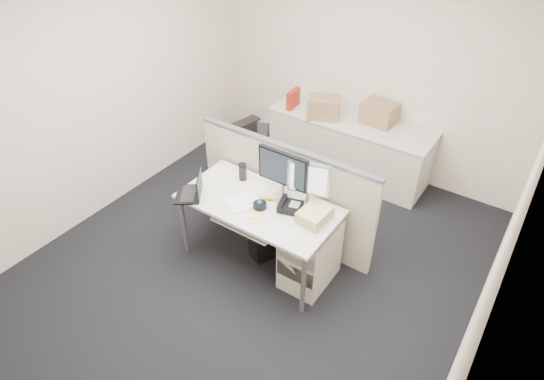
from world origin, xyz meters
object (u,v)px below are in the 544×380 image
Objects in this scene: laptop at (187,185)px; desk at (259,208)px; monitor_main at (283,176)px; desk_phone at (290,207)px.

desk is at bearing 79.09° from laptop.
laptop is (-0.62, -0.28, 0.18)m from desk.
monitor_main reaches higher than laptop.
laptop is 0.99m from desk_phone.
laptop is at bearing -155.70° from desk.
laptop reaches higher than desk_phone.
desk is 0.33m from desk_phone.
desk is 4.90× the size of laptop.
laptop is at bearing -148.81° from monitor_main.
desk_phone is at bearing 14.93° from desk.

